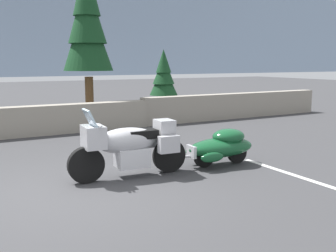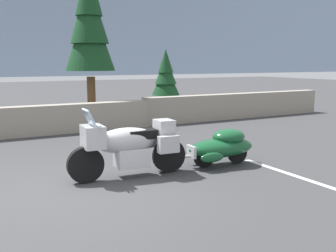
{
  "view_description": "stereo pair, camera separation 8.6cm",
  "coord_description": "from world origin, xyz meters",
  "px_view_note": "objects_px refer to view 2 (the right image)",
  "views": [
    {
      "loc": [
        -1.72,
        -6.26,
        2.14
      ],
      "look_at": [
        2.17,
        0.68,
        0.85
      ],
      "focal_mm": 42.0,
      "sensor_mm": 36.0,
      "label": 1
    },
    {
      "loc": [
        -1.65,
        -6.3,
        2.14
      ],
      "look_at": [
        2.17,
        0.68,
        0.85
      ],
      "focal_mm": 42.0,
      "sensor_mm": 36.0,
      "label": 2
    }
  ],
  "objects_px": {
    "touring_motorcycle": "(129,145)",
    "car_shaped_trailer": "(222,146)",
    "pine_tree_tall": "(89,21)",
    "pine_tree_secondary": "(166,75)"
  },
  "relations": [
    {
      "from": "touring_motorcycle",
      "to": "pine_tree_tall",
      "type": "distance_m",
      "value": 7.73
    },
    {
      "from": "touring_motorcycle",
      "to": "car_shaped_trailer",
      "type": "distance_m",
      "value": 2.06
    },
    {
      "from": "pine_tree_tall",
      "to": "touring_motorcycle",
      "type": "bearing_deg",
      "value": -102.35
    },
    {
      "from": "touring_motorcycle",
      "to": "car_shaped_trailer",
      "type": "height_order",
      "value": "touring_motorcycle"
    },
    {
      "from": "touring_motorcycle",
      "to": "car_shaped_trailer",
      "type": "bearing_deg",
      "value": -3.51
    },
    {
      "from": "car_shaped_trailer",
      "to": "touring_motorcycle",
      "type": "bearing_deg",
      "value": 176.49
    },
    {
      "from": "touring_motorcycle",
      "to": "pine_tree_tall",
      "type": "bearing_deg",
      "value": 77.65
    },
    {
      "from": "touring_motorcycle",
      "to": "car_shaped_trailer",
      "type": "relative_size",
      "value": 1.04
    },
    {
      "from": "pine_tree_tall",
      "to": "pine_tree_secondary",
      "type": "xyz_separation_m",
      "value": [
        3.02,
        -0.0,
        -1.89
      ]
    },
    {
      "from": "car_shaped_trailer",
      "to": "pine_tree_tall",
      "type": "distance_m",
      "value": 7.79
    }
  ]
}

